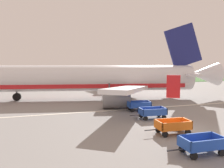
# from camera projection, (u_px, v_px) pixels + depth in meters

# --- Properties ---
(ground_plane) EXTENTS (220.00, 220.00, 0.00)m
(ground_plane) POSITION_uv_depth(u_px,v_px,m) (182.00, 130.00, 18.18)
(ground_plane) COLOR gray
(grass_strip) EXTENTS (220.00, 28.00, 0.06)m
(grass_strip) POSITION_uv_depth(u_px,v_px,m) (79.00, 81.00, 67.00)
(grass_strip) COLOR #3D7033
(grass_strip) RESTS_ON ground
(apron_stripe) EXTENTS (120.00, 0.36, 0.01)m
(apron_stripe) POSITION_uv_depth(u_px,v_px,m) (138.00, 109.00, 26.43)
(apron_stripe) COLOR silver
(apron_stripe) RESTS_ON ground
(airplane) EXTENTS (37.43, 30.26, 11.34)m
(airplane) POSITION_uv_depth(u_px,v_px,m) (98.00, 79.00, 32.79)
(airplane) COLOR silver
(airplane) RESTS_ON ground
(baggage_cart_second_in_row) EXTENTS (3.57, 1.47, 1.07)m
(baggage_cart_second_in_row) POSITION_uv_depth(u_px,v_px,m) (202.00, 144.00, 13.26)
(baggage_cart_second_in_row) COLOR #234CB2
(baggage_cart_second_in_row) RESTS_ON ground
(baggage_cart_third_in_row) EXTENTS (3.59, 1.55, 1.07)m
(baggage_cart_third_in_row) POSITION_uv_depth(u_px,v_px,m) (173.00, 126.00, 17.02)
(baggage_cart_third_in_row) COLOR orange
(baggage_cart_third_in_row) RESTS_ON ground
(baggage_cart_fourth_in_row) EXTENTS (3.59, 1.56, 1.07)m
(baggage_cart_fourth_in_row) POSITION_uv_depth(u_px,v_px,m) (152.00, 113.00, 21.65)
(baggage_cart_fourth_in_row) COLOR #234CB2
(baggage_cart_fourth_in_row) RESTS_ON ground
(baggage_cart_far_end) EXTENTS (3.62, 1.71, 1.07)m
(baggage_cart_far_end) POSITION_uv_depth(u_px,v_px,m) (139.00, 106.00, 25.20)
(baggage_cart_far_end) COLOR #234CB2
(baggage_cart_far_end) RESTS_ON ground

